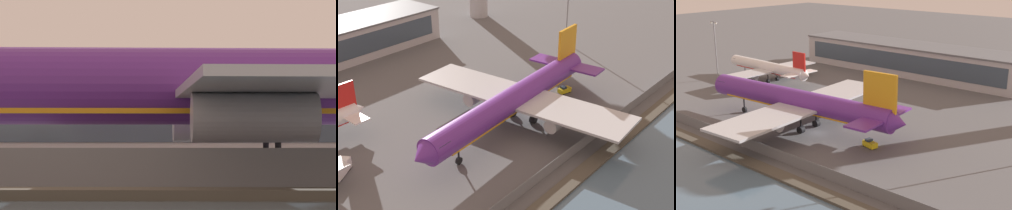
% 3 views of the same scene
% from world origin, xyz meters
% --- Properties ---
extents(ground_plane, '(500.00, 500.00, 0.00)m').
position_xyz_m(ground_plane, '(0.00, 0.00, 0.00)').
color(ground_plane, '#565659').
extents(cargo_jet_purple, '(57.55, 49.80, 16.05)m').
position_xyz_m(cargo_jet_purple, '(-5.82, 0.26, 6.12)').
color(cargo_jet_purple, '#602889').
rests_on(cargo_jet_purple, ground).
extents(terminal_building, '(81.98, 16.67, 10.13)m').
position_xyz_m(terminal_building, '(-16.71, 63.70, 5.08)').
color(terminal_building, '#B2B2B7').
rests_on(terminal_building, ground).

